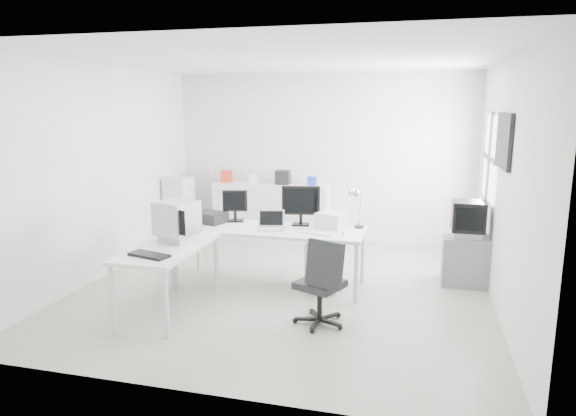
% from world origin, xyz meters
% --- Properties ---
extents(floor, '(5.00, 5.00, 0.01)m').
position_xyz_m(floor, '(0.00, 0.00, 0.00)').
color(floor, '#B6B2A3').
rests_on(floor, ground).
extents(ceiling, '(5.00, 5.00, 0.01)m').
position_xyz_m(ceiling, '(0.00, 0.00, 2.80)').
color(ceiling, white).
rests_on(ceiling, back_wall).
extents(back_wall, '(5.00, 0.02, 2.80)m').
position_xyz_m(back_wall, '(0.00, 2.50, 1.40)').
color(back_wall, silver).
rests_on(back_wall, floor).
extents(left_wall, '(0.02, 5.00, 2.80)m').
position_xyz_m(left_wall, '(-2.50, 0.00, 1.40)').
color(left_wall, silver).
rests_on(left_wall, floor).
extents(right_wall, '(0.02, 5.00, 2.80)m').
position_xyz_m(right_wall, '(2.50, 0.00, 1.40)').
color(right_wall, silver).
rests_on(right_wall, floor).
extents(window, '(0.02, 1.20, 1.10)m').
position_xyz_m(window, '(2.48, 1.20, 1.60)').
color(window, white).
rests_on(window, right_wall).
extents(wall_picture, '(0.04, 0.90, 0.60)m').
position_xyz_m(wall_picture, '(2.47, 0.10, 1.90)').
color(wall_picture, black).
rests_on(wall_picture, right_wall).
extents(main_desk, '(2.40, 0.80, 0.75)m').
position_xyz_m(main_desk, '(-0.22, 0.10, 0.38)').
color(main_desk, silver).
rests_on(main_desk, floor).
extents(side_desk, '(0.70, 1.40, 0.75)m').
position_xyz_m(side_desk, '(-1.07, -1.00, 0.38)').
color(side_desk, silver).
rests_on(side_desk, floor).
extents(drawer_pedestal, '(0.40, 0.50, 0.60)m').
position_xyz_m(drawer_pedestal, '(0.48, 0.15, 0.30)').
color(drawer_pedestal, silver).
rests_on(drawer_pedestal, floor).
extents(inkjet_printer, '(0.47, 0.41, 0.14)m').
position_xyz_m(inkjet_printer, '(-1.07, 0.20, 0.82)').
color(inkjet_printer, black).
rests_on(inkjet_printer, main_desk).
extents(lcd_monitor_small, '(0.36, 0.26, 0.41)m').
position_xyz_m(lcd_monitor_small, '(-0.77, 0.35, 0.96)').
color(lcd_monitor_small, black).
rests_on(lcd_monitor_small, main_desk).
extents(lcd_monitor_large, '(0.52, 0.28, 0.51)m').
position_xyz_m(lcd_monitor_large, '(0.13, 0.35, 1.01)').
color(lcd_monitor_large, black).
rests_on(lcd_monitor_large, main_desk).
extents(laptop, '(0.39, 0.40, 0.22)m').
position_xyz_m(laptop, '(-0.17, 0.00, 0.86)').
color(laptop, '#B7B7BA').
rests_on(laptop, main_desk).
extents(white_keyboard, '(0.42, 0.22, 0.02)m').
position_xyz_m(white_keyboard, '(0.43, -0.05, 0.76)').
color(white_keyboard, silver).
rests_on(white_keyboard, main_desk).
extents(white_mouse, '(0.05, 0.05, 0.05)m').
position_xyz_m(white_mouse, '(0.73, 0.00, 0.78)').
color(white_mouse, silver).
rests_on(white_mouse, main_desk).
extents(laser_printer, '(0.41, 0.37, 0.19)m').
position_xyz_m(laser_printer, '(0.53, 0.32, 0.85)').
color(laser_printer, silver).
rests_on(laser_printer, main_desk).
extents(desk_lamp, '(0.21, 0.21, 0.51)m').
position_xyz_m(desk_lamp, '(0.88, 0.40, 1.01)').
color(desk_lamp, silver).
rests_on(desk_lamp, main_desk).
extents(crt_monitor, '(0.49, 0.49, 0.45)m').
position_xyz_m(crt_monitor, '(-1.07, -0.75, 0.98)').
color(crt_monitor, '#B7B7BA').
rests_on(crt_monitor, side_desk).
extents(black_keyboard, '(0.47, 0.28, 0.03)m').
position_xyz_m(black_keyboard, '(-1.07, -1.40, 0.76)').
color(black_keyboard, black).
rests_on(black_keyboard, side_desk).
extents(office_chair, '(0.73, 0.73, 0.96)m').
position_xyz_m(office_chair, '(0.64, -0.93, 0.48)').
color(office_chair, '#232527').
rests_on(office_chair, floor).
extents(tv_cabinet, '(0.58, 0.47, 0.63)m').
position_xyz_m(tv_cabinet, '(2.22, 0.74, 0.32)').
color(tv_cabinet, slate).
rests_on(tv_cabinet, floor).
extents(crt_tv, '(0.50, 0.48, 0.45)m').
position_xyz_m(crt_tv, '(2.22, 0.74, 0.86)').
color(crt_tv, black).
rests_on(crt_tv, tv_cabinet).
extents(sideboard, '(1.96, 0.49, 0.98)m').
position_xyz_m(sideboard, '(-0.81, 2.24, 0.49)').
color(sideboard, silver).
rests_on(sideboard, floor).
extents(clutter_box_a, '(0.24, 0.23, 0.19)m').
position_xyz_m(clutter_box_a, '(-1.61, 2.24, 1.07)').
color(clutter_box_a, red).
rests_on(clutter_box_a, sideboard).
extents(clutter_box_b, '(0.18, 0.16, 0.16)m').
position_xyz_m(clutter_box_b, '(-1.11, 2.24, 1.06)').
color(clutter_box_b, silver).
rests_on(clutter_box_b, sideboard).
extents(clutter_box_c, '(0.24, 0.22, 0.23)m').
position_xyz_m(clutter_box_c, '(-0.61, 2.24, 1.09)').
color(clutter_box_c, black).
rests_on(clutter_box_c, sideboard).
extents(clutter_box_d, '(0.15, 0.13, 0.14)m').
position_xyz_m(clutter_box_d, '(-0.11, 2.24, 1.05)').
color(clutter_box_d, '#1935AF').
rests_on(clutter_box_d, sideboard).
extents(clutter_bottle, '(0.07, 0.07, 0.22)m').
position_xyz_m(clutter_bottle, '(-1.91, 2.28, 1.09)').
color(clutter_bottle, silver).
rests_on(clutter_bottle, sideboard).
extents(filing_cabinet, '(0.38, 0.45, 1.09)m').
position_xyz_m(filing_cabinet, '(-2.28, 1.75, 0.54)').
color(filing_cabinet, silver).
rests_on(filing_cabinet, floor).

